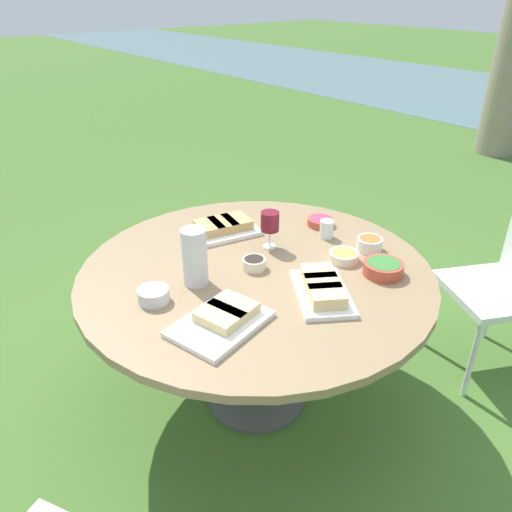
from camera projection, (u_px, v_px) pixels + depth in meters
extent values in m
plane|color=#446B2B|center=(256.00, 396.00, 2.42)|extent=(40.00, 40.00, 0.00)
cylinder|color=#4C4C51|center=(256.00, 394.00, 2.41)|extent=(0.47, 0.47, 0.02)
cylinder|color=#4C4C51|center=(256.00, 339.00, 2.25)|extent=(0.11, 0.11, 0.66)
cylinder|color=#8C7251|center=(256.00, 272.00, 2.08)|extent=(1.47, 1.47, 0.03)
cube|color=silver|center=(493.00, 291.00, 2.41)|extent=(0.58, 0.57, 0.04)
cylinder|color=silver|center=(430.00, 313.00, 2.66)|extent=(0.03, 0.03, 0.43)
cylinder|color=silver|center=(472.00, 360.00, 2.32)|extent=(0.03, 0.03, 0.43)
cylinder|color=silver|center=(492.00, 305.00, 2.72)|extent=(0.03, 0.03, 0.43)
cylinder|color=silver|center=(195.00, 257.00, 1.92)|extent=(0.10, 0.10, 0.23)
cone|color=silver|center=(200.00, 238.00, 1.84)|extent=(0.02, 0.02, 0.03)
cylinder|color=silver|center=(270.00, 246.00, 2.24)|extent=(0.06, 0.06, 0.01)
cylinder|color=silver|center=(270.00, 238.00, 2.22)|extent=(0.01, 0.01, 0.08)
cylinder|color=maroon|center=(270.00, 221.00, 2.18)|extent=(0.08, 0.08, 0.09)
cube|color=white|center=(322.00, 293.00, 1.89)|extent=(0.39, 0.34, 0.02)
cube|color=#E0C184|center=(327.00, 296.00, 1.81)|extent=(0.17, 0.17, 0.05)
cube|color=#E0C184|center=(322.00, 285.00, 1.88)|extent=(0.17, 0.17, 0.05)
cube|color=#E0C184|center=(318.00, 275.00, 1.94)|extent=(0.17, 0.17, 0.05)
cube|color=white|center=(223.00, 231.00, 2.37)|extent=(0.29, 0.35, 0.02)
cube|color=tan|center=(237.00, 222.00, 2.38)|extent=(0.17, 0.14, 0.04)
cube|color=tan|center=(223.00, 225.00, 2.36)|extent=(0.17, 0.14, 0.04)
cube|color=tan|center=(209.00, 228.00, 2.33)|extent=(0.17, 0.14, 0.04)
cube|color=white|center=(220.00, 324.00, 1.72)|extent=(0.31, 0.38, 0.02)
cube|color=#E0C184|center=(233.00, 307.00, 1.76)|extent=(0.18, 0.15, 0.04)
cube|color=#E0C184|center=(220.00, 317.00, 1.71)|extent=(0.18, 0.15, 0.04)
cylinder|color=beige|center=(344.00, 257.00, 2.13)|extent=(0.13, 0.13, 0.04)
cylinder|color=#E0C147|center=(344.00, 254.00, 2.12)|extent=(0.10, 0.10, 0.02)
cylinder|color=#B74733|center=(383.00, 268.00, 2.02)|extent=(0.16, 0.16, 0.05)
cylinder|color=#387533|center=(384.00, 265.00, 2.02)|extent=(0.13, 0.13, 0.02)
cylinder|color=beige|center=(254.00, 264.00, 2.07)|extent=(0.10, 0.10, 0.05)
cylinder|color=#2D231E|center=(254.00, 261.00, 2.06)|extent=(0.08, 0.08, 0.02)
cylinder|color=#B74733|center=(320.00, 222.00, 2.44)|extent=(0.13, 0.13, 0.04)
cylinder|color=#D6385B|center=(320.00, 220.00, 2.43)|extent=(0.10, 0.10, 0.02)
cylinder|color=silver|center=(154.00, 295.00, 1.85)|extent=(0.12, 0.12, 0.05)
cylinder|color=silver|center=(153.00, 292.00, 1.84)|extent=(0.10, 0.10, 0.02)
cylinder|color=white|center=(369.00, 244.00, 2.21)|extent=(0.11, 0.11, 0.06)
cylinder|color=#CC662D|center=(370.00, 241.00, 2.20)|extent=(0.09, 0.09, 0.03)
cylinder|color=silver|center=(327.00, 229.00, 2.31)|extent=(0.06, 0.06, 0.09)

